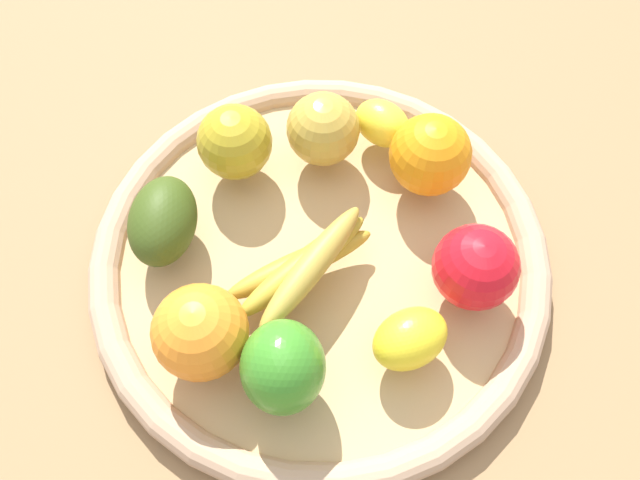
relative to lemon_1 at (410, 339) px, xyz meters
name	(u,v)px	position (x,y,z in m)	size (l,w,h in m)	color
ground_plane	(320,266)	(-0.13, 0.03, -0.06)	(2.40, 2.40, 0.00)	olive
basket	(320,259)	(-0.13, 0.03, -0.04)	(0.46, 0.46, 0.03)	tan
lemon_1	(410,339)	(0.00, 0.00, 0.00)	(0.07, 0.05, 0.05)	yellow
lemon_0	(382,123)	(-0.17, 0.17, 0.00)	(0.06, 0.05, 0.05)	yellow
orange_1	(200,332)	(-0.14, -0.12, 0.02)	(0.08, 0.08, 0.08)	orange
banana_bunch	(304,265)	(-0.12, -0.01, 0.00)	(0.08, 0.16, 0.05)	#B08C2A
apple_1	(323,129)	(-0.20, 0.12, 0.01)	(0.08, 0.08, 0.08)	gold
apple_0	(475,267)	(0.01, 0.09, 0.01)	(0.08, 0.08, 0.08)	red
orange_0	(430,155)	(-0.10, 0.16, 0.02)	(0.08, 0.08, 0.08)	orange
bell_pepper	(283,367)	(-0.06, -0.09, 0.02)	(0.08, 0.07, 0.09)	#388524
avocado	(163,221)	(-0.25, -0.06, 0.01)	(0.09, 0.06, 0.06)	#354916
apple_2	(235,142)	(-0.26, 0.05, 0.01)	(0.08, 0.08, 0.08)	#AA931F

